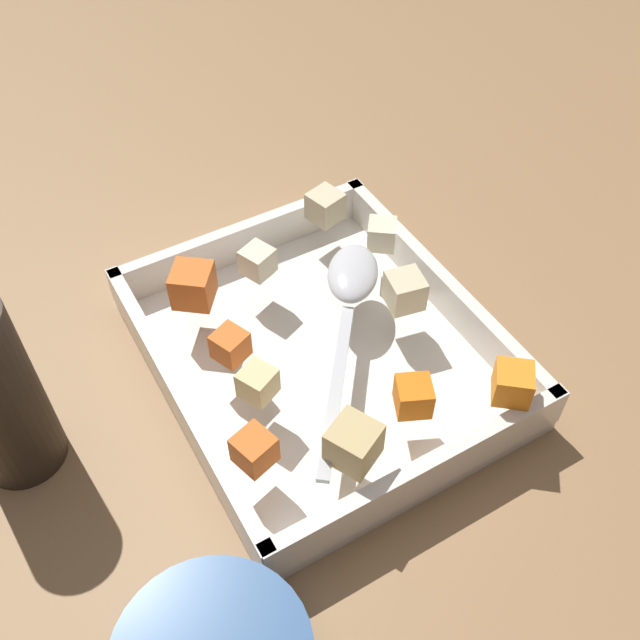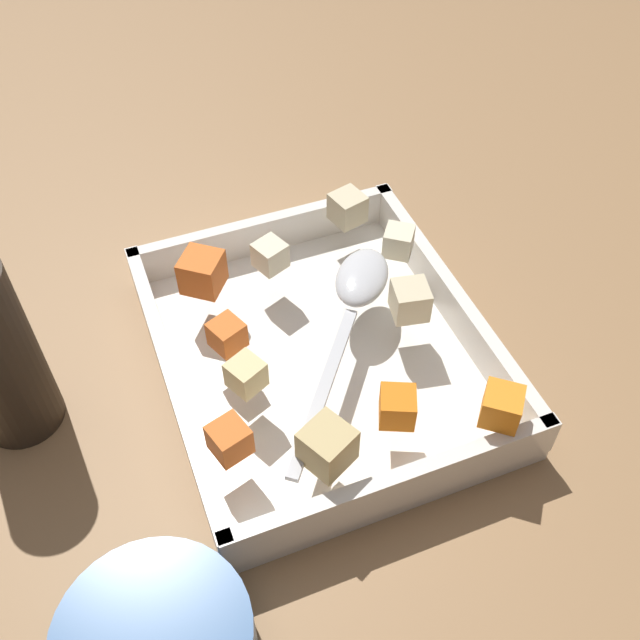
# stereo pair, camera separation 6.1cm
# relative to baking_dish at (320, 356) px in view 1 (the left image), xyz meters

# --- Properties ---
(ground_plane) EXTENTS (4.00, 4.00, 0.00)m
(ground_plane) POSITION_rel_baking_dish_xyz_m (0.00, -0.00, -0.02)
(ground_plane) COLOR #936D47
(baking_dish) EXTENTS (0.31, 0.27, 0.05)m
(baking_dish) POSITION_rel_baking_dish_xyz_m (0.00, 0.00, 0.00)
(baking_dish) COLOR white
(baking_dish) RESTS_ON ground_plane
(carrot_chunk_rim_edge) EXTENTS (0.04, 0.04, 0.03)m
(carrot_chunk_rim_edge) POSITION_rel_baking_dish_xyz_m (-0.13, -0.09, 0.05)
(carrot_chunk_rim_edge) COLOR orange
(carrot_chunk_rim_edge) RESTS_ON baking_dish
(carrot_chunk_heap_top) EXTENTS (0.05, 0.05, 0.03)m
(carrot_chunk_heap_top) POSITION_rel_baking_dish_xyz_m (0.08, 0.08, 0.05)
(carrot_chunk_heap_top) COLOR orange
(carrot_chunk_heap_top) RESTS_ON baking_dish
(carrot_chunk_back_center) EXTENTS (0.03, 0.03, 0.02)m
(carrot_chunk_back_center) POSITION_rel_baking_dish_xyz_m (0.01, 0.08, 0.05)
(carrot_chunk_back_center) COLOR orange
(carrot_chunk_back_center) RESTS_ON baking_dish
(carrot_chunk_mid_right) EXTENTS (0.04, 0.04, 0.03)m
(carrot_chunk_mid_right) POSITION_rel_baking_dish_xyz_m (-0.11, -0.02, 0.05)
(carrot_chunk_mid_right) COLOR orange
(carrot_chunk_mid_right) RESTS_ON baking_dish
(carrot_chunk_far_right) EXTENTS (0.03, 0.03, 0.03)m
(carrot_chunk_far_right) POSITION_rel_baking_dish_xyz_m (-0.09, 0.10, 0.05)
(carrot_chunk_far_right) COLOR orange
(carrot_chunk_far_right) RESTS_ON baking_dish
(potato_chunk_far_left) EXTENTS (0.03, 0.03, 0.03)m
(potato_chunk_far_left) POSITION_rel_baking_dish_xyz_m (-0.01, -0.08, 0.05)
(potato_chunk_far_left) COLOR beige
(potato_chunk_far_left) RESTS_ON baking_dish
(potato_chunk_heap_side) EXTENTS (0.04, 0.04, 0.03)m
(potato_chunk_heap_side) POSITION_rel_baking_dish_xyz_m (-0.12, 0.04, 0.05)
(potato_chunk_heap_side) COLOR tan
(potato_chunk_heap_side) RESTS_ON baking_dish
(potato_chunk_corner_se) EXTENTS (0.04, 0.04, 0.03)m
(potato_chunk_corner_se) POSITION_rel_baking_dish_xyz_m (0.06, -0.10, 0.05)
(potato_chunk_corner_se) COLOR beige
(potato_chunk_corner_se) RESTS_ON baking_dish
(potato_chunk_near_spoon) EXTENTS (0.04, 0.04, 0.03)m
(potato_chunk_near_spoon) POSITION_rel_baking_dish_xyz_m (0.12, -0.08, 0.05)
(potato_chunk_near_spoon) COLOR beige
(potato_chunk_near_spoon) RESTS_ON baking_dish
(potato_chunk_front_center) EXTENTS (0.03, 0.03, 0.03)m
(potato_chunk_front_center) POSITION_rel_baking_dish_xyz_m (0.09, 0.01, 0.05)
(potato_chunk_front_center) COLOR beige
(potato_chunk_front_center) RESTS_ON baking_dish
(potato_chunk_corner_sw) EXTENTS (0.03, 0.03, 0.03)m
(potato_chunk_corner_sw) POSITION_rel_baking_dish_xyz_m (-0.03, 0.08, 0.05)
(potato_chunk_corner_sw) COLOR #E0CC89
(potato_chunk_corner_sw) RESTS_ON baking_dish
(serving_spoon) EXTENTS (0.21, 0.17, 0.02)m
(serving_spoon) POSITION_rel_baking_dish_xyz_m (0.02, -0.04, 0.05)
(serving_spoon) COLOR silver
(serving_spoon) RESTS_ON baking_dish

